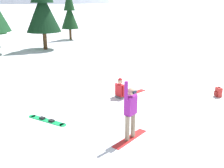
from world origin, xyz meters
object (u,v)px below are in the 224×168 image
(snowboarder_midground, at_px, (123,90))
(pine_tree_short, at_px, (69,12))
(backpack_red, at_px, (218,92))
(pine_tree_leaning, at_px, (42,5))
(snowboarder_foreground, at_px, (131,112))
(loose_snowboard_far_spare, at_px, (47,120))

(snowboarder_midground, distance_m, pine_tree_short, 18.86)
(backpack_red, distance_m, pine_tree_short, 20.49)
(pine_tree_leaning, distance_m, pine_tree_short, 6.03)
(snowboarder_foreground, xyz_separation_m, loose_snowboard_far_spare, (-2.01, 2.66, -0.94))
(snowboarder_midground, height_order, backpack_red, snowboarder_midground)
(snowboarder_foreground, relative_size, snowboarder_midground, 1.13)
(backpack_red, bearing_deg, snowboarder_foreground, -166.29)
(snowboarder_foreground, bearing_deg, pine_tree_short, 74.57)
(snowboarder_midground, relative_size, loose_snowboard_far_spare, 1.08)
(snowboarder_midground, bearing_deg, snowboarder_foreground, -117.33)
(loose_snowboard_far_spare, height_order, pine_tree_leaning, pine_tree_leaning)
(snowboarder_foreground, xyz_separation_m, pine_tree_short, (5.99, 21.71, 2.00))
(snowboarder_foreground, xyz_separation_m, backpack_red, (5.75, 1.40, -0.75))
(snowboarder_foreground, relative_size, pine_tree_short, 0.37)
(pine_tree_leaning, height_order, pine_tree_short, pine_tree_leaning)
(snowboarder_foreground, xyz_separation_m, snowboarder_midground, (1.81, 3.51, -0.64))
(backpack_red, bearing_deg, loose_snowboard_far_spare, 170.80)
(loose_snowboard_far_spare, relative_size, pine_tree_leaning, 0.24)
(snowboarder_foreground, bearing_deg, snowboarder_midground, 62.67)
(loose_snowboard_far_spare, bearing_deg, pine_tree_short, 67.21)
(snowboarder_midground, bearing_deg, pine_tree_short, 77.07)
(loose_snowboard_far_spare, bearing_deg, backpack_red, -9.20)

